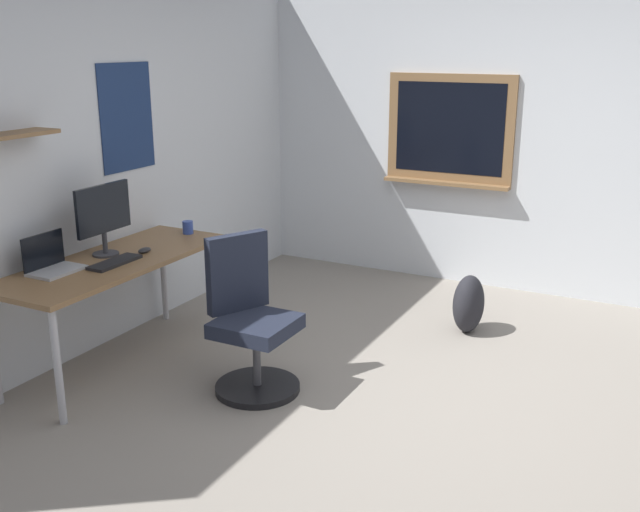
{
  "coord_description": "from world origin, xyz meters",
  "views": [
    {
      "loc": [
        -3.66,
        -1.16,
        2.06
      ],
      "look_at": [
        -0.02,
        0.72,
        0.85
      ],
      "focal_mm": 40.92,
      "sensor_mm": 36.0,
      "label": 1
    }
  ],
  "objects": [
    {
      "name": "wall_back",
      "position": [
        -0.01,
        2.45,
        1.3
      ],
      "size": [
        5.0,
        0.3,
        2.6
      ],
      "color": "silver",
      "rests_on": "ground"
    },
    {
      "name": "coffee_mug",
      "position": [
        0.43,
        2.02,
        0.77
      ],
      "size": [
        0.08,
        0.08,
        0.09
      ],
      "primitive_type": "cylinder",
      "color": "#334CA5",
      "rests_on": "desk"
    },
    {
      "name": "backpack",
      "position": [
        1.29,
        0.17,
        0.22
      ],
      "size": [
        0.32,
        0.22,
        0.43
      ],
      "primitive_type": "ellipsoid",
      "color": "#232328",
      "rests_on": "ground"
    },
    {
      "name": "ground_plane",
      "position": [
        0.0,
        0.0,
        0.0
      ],
      "size": [
        5.2,
        5.2,
        0.0
      ],
      "primitive_type": "plane",
      "color": "gray",
      "rests_on": "ground"
    },
    {
      "name": "desk",
      "position": [
        -0.3,
        2.05,
        0.66
      ],
      "size": [
        1.66,
        0.63,
        0.72
      ],
      "color": "olive",
      "rests_on": "ground"
    },
    {
      "name": "office_chair",
      "position": [
        -0.2,
        1.1,
        0.41
      ],
      "size": [
        0.54,
        0.56,
        0.95
      ],
      "color": "black",
      "rests_on": "ground"
    },
    {
      "name": "laptop",
      "position": [
        -0.67,
        2.2,
        0.78
      ],
      "size": [
        0.31,
        0.21,
        0.23
      ],
      "color": "#ADAFB5",
      "rests_on": "desk"
    },
    {
      "name": "keyboard",
      "position": [
        -0.38,
        1.97,
        0.73
      ],
      "size": [
        0.37,
        0.13,
        0.02
      ],
      "primitive_type": "cube",
      "color": "black",
      "rests_on": "desk"
    },
    {
      "name": "computer_mouse",
      "position": [
        -0.1,
        1.97,
        0.74
      ],
      "size": [
        0.1,
        0.06,
        0.03
      ],
      "primitive_type": "ellipsoid",
      "color": "#262628",
      "rests_on": "desk"
    },
    {
      "name": "monitor_primary",
      "position": [
        -0.26,
        2.16,
        0.99
      ],
      "size": [
        0.46,
        0.17,
        0.46
      ],
      "color": "#38383D",
      "rests_on": "desk"
    },
    {
      "name": "wall_right",
      "position": [
        2.45,
        0.03,
        1.3
      ],
      "size": [
        0.22,
        5.0,
        2.6
      ],
      "color": "silver",
      "rests_on": "ground"
    }
  ]
}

